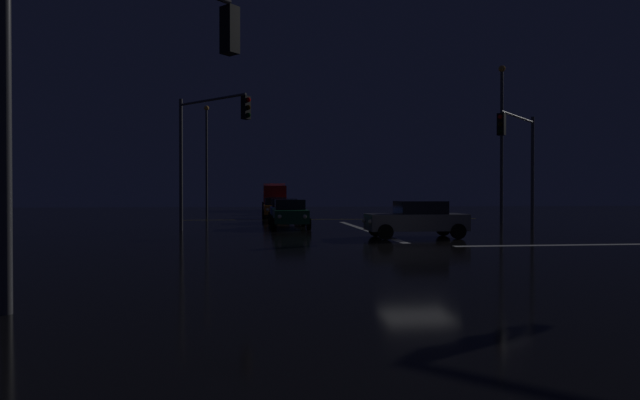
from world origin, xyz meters
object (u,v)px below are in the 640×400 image
at_px(sedan_gray_crossing, 417,219).
at_px(traffic_signal_ne, 520,148).
at_px(sedan_blue, 284,210).
at_px(box_truck, 274,196).
at_px(sedan_green, 290,213).
at_px(streetlamp_right_near, 502,133).
at_px(sedan_red, 277,205).
at_px(sedan_orange, 275,208).
at_px(traffic_signal_sw, 120,52).
at_px(sedan_black, 276,206).
at_px(traffic_signal_nw, 206,137).
at_px(streetlamp_left_far, 207,152).

xyz_separation_m(sedan_gray_crossing, traffic_signal_ne, (6.78, 4.07, 3.48)).
relative_size(sedan_blue, box_truck, 0.52).
relative_size(sedan_green, streetlamp_right_near, 0.42).
xyz_separation_m(sedan_red, sedan_gray_crossing, (4.80, -32.20, 0.00)).
distance_m(sedan_green, streetlamp_right_near, 15.34).
relative_size(sedan_blue, traffic_signal_ne, 0.71).
distance_m(sedan_orange, traffic_signal_sw, 31.94).
distance_m(sedan_black, traffic_signal_ne, 25.31).
bearing_deg(sedan_blue, sedan_green, -89.76).
xyz_separation_m(sedan_orange, traffic_signal_sw, (-3.88, -31.49, 3.67)).
distance_m(sedan_blue, traffic_signal_ne, 15.09).
distance_m(sedan_green, traffic_signal_nw, 6.44).
bearing_deg(sedan_gray_crossing, traffic_signal_sw, -127.73).
relative_size(sedan_blue, sedan_red, 1.00).
xyz_separation_m(sedan_gray_crossing, traffic_signal_sw, (-9.29, -12.01, 3.67)).
height_order(sedan_gray_crossing, traffic_signal_ne, traffic_signal_ne).
height_order(sedan_green, sedan_blue, same).
distance_m(sedan_gray_crossing, traffic_signal_nw, 10.89).
xyz_separation_m(traffic_signal_ne, streetlamp_right_near, (2.21, 6.71, 1.54)).
distance_m(sedan_blue, streetlamp_right_near, 15.05).
height_order(sedan_blue, streetlamp_left_far, streetlamp_left_far).
relative_size(sedan_gray_crossing, traffic_signal_ne, 0.71).
height_order(sedan_black, traffic_signal_nw, traffic_signal_nw).
bearing_deg(sedan_red, streetlamp_left_far, -140.45).
xyz_separation_m(sedan_blue, streetlamp_left_far, (-6.32, 14.02, 4.84)).
relative_size(sedan_orange, traffic_signal_sw, 0.67).
bearing_deg(streetlamp_right_near, sedan_red, 122.78).
relative_size(traffic_signal_ne, streetlamp_right_near, 0.60).
bearing_deg(streetlamp_left_far, traffic_signal_nw, -84.71).
height_order(sedan_blue, traffic_signal_nw, traffic_signal_nw).
bearing_deg(sedan_red, box_truck, 90.99).
xyz_separation_m(sedan_orange, box_truck, (0.50, 19.33, 0.91)).
bearing_deg(streetlamp_left_far, sedan_red, 39.55).
distance_m(traffic_signal_ne, traffic_signal_sw, 22.73).
height_order(traffic_signal_ne, streetlamp_left_far, streetlamp_left_far).
xyz_separation_m(sedan_red, streetlamp_right_near, (13.80, -21.43, 5.03)).
height_order(box_truck, traffic_signal_nw, traffic_signal_nw).
bearing_deg(box_truck, traffic_signal_nw, -97.18).
xyz_separation_m(traffic_signal_nw, streetlamp_right_near, (18.28, 6.59, 1.17)).
height_order(box_truck, streetlamp_left_far, streetlamp_left_far).
xyz_separation_m(sedan_blue, sedan_gray_crossing, (5.05, -12.76, 0.00)).
height_order(sedan_black, streetlamp_left_far, streetlamp_left_far).
xyz_separation_m(sedan_orange, sedan_gray_crossing, (5.42, -19.49, 0.00)).
height_order(sedan_blue, traffic_signal_ne, traffic_signal_ne).
bearing_deg(streetlamp_left_far, box_truck, 61.79).
relative_size(sedan_green, sedan_orange, 1.00).
height_order(streetlamp_left_far, streetlamp_right_near, streetlamp_right_near).
xyz_separation_m(sedan_red, traffic_signal_nw, (-4.48, -28.02, 3.86)).
distance_m(sedan_orange, sedan_black, 6.65).
xyz_separation_m(sedan_black, sedan_gray_crossing, (5.11, -26.13, 0.00)).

